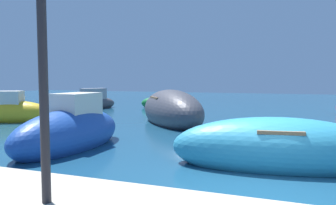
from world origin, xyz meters
name	(u,v)px	position (x,y,z in m)	size (l,w,h in m)	color
ground	(268,188)	(0.00, 0.00, 0.00)	(80.00, 80.00, 0.00)	navy
moored_boat_0	(90,103)	(-12.64, 12.98, 0.41)	(2.95, 4.04, 1.65)	#3F3F47
moored_boat_2	(70,132)	(-5.91, 1.77, 0.49)	(1.80, 4.62, 2.01)	#1E479E
moored_boat_3	(172,111)	(-4.93, 8.22, 0.56)	(5.47, 6.28, 2.03)	#3F3F47
moored_boat_6	(12,112)	(-12.45, 5.91, 0.46)	(4.03, 2.94, 1.79)	gold
moored_boat_7	(165,103)	(-8.08, 15.60, 0.31)	(3.63, 1.96, 1.10)	#197233
moored_boat_8	(277,149)	(0.09, 1.66, 0.43)	(5.26, 2.43, 1.55)	teal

